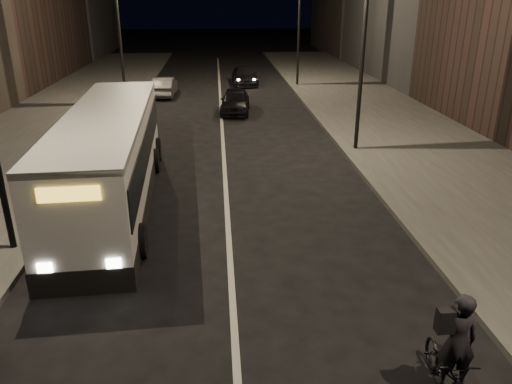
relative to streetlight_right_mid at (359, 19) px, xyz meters
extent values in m
plane|color=black|center=(-5.33, -12.00, -5.36)|extent=(180.00, 180.00, 0.00)
cube|color=#383735|center=(3.17, 2.00, -5.28)|extent=(7.00, 70.00, 0.16)
cube|color=#383735|center=(-13.83, 2.00, -5.28)|extent=(7.00, 70.00, 0.16)
cylinder|color=black|center=(0.27, 0.00, -1.20)|extent=(0.16, 0.16, 8.00)
cylinder|color=black|center=(0.27, 16.00, -1.20)|extent=(0.16, 0.16, 8.00)
cylinder|color=black|center=(-10.93, 10.00, -1.20)|extent=(0.16, 0.16, 8.00)
cube|color=silver|center=(-8.93, -4.75, -3.91)|extent=(2.85, 11.01, 2.91)
cube|color=black|center=(-8.93, -4.75, -3.50)|extent=(2.90, 10.65, 1.05)
cube|color=silver|center=(-8.93, -4.75, -2.50)|extent=(2.87, 11.01, 0.16)
cube|color=gold|center=(-8.64, -10.19, -2.91)|extent=(1.28, 0.18, 0.32)
cylinder|color=black|center=(-9.86, -8.62, -4.91)|extent=(0.37, 0.92, 0.91)
cylinder|color=black|center=(-7.59, -8.50, -4.91)|extent=(0.37, 0.92, 0.91)
cylinder|color=black|center=(-10.25, -1.36, -4.91)|extent=(0.37, 0.92, 0.91)
cylinder|color=black|center=(-7.98, -1.24, -4.91)|extent=(0.37, 0.92, 0.91)
imported|color=black|center=(-1.88, -13.63, -4.89)|extent=(0.78, 1.84, 0.94)
imported|color=black|center=(-1.88, -13.83, -4.15)|extent=(0.66, 0.46, 1.72)
imported|color=black|center=(-4.53, 7.85, -4.70)|extent=(1.90, 4.01, 1.33)
imported|color=#3A393C|center=(-8.93, 13.01, -4.73)|extent=(1.45, 3.85, 1.26)
imported|color=black|center=(-3.46, 17.21, -4.73)|extent=(1.87, 4.38, 1.26)
camera|label=1|loc=(-5.55, -19.96, 0.94)|focal=35.00mm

